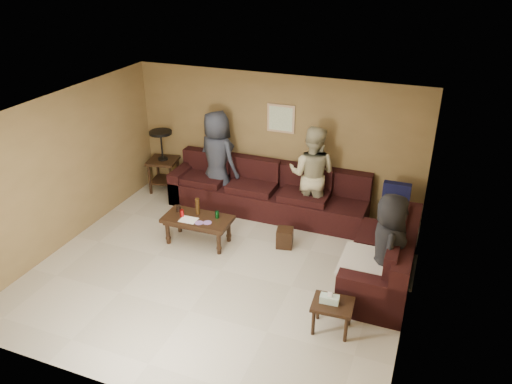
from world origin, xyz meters
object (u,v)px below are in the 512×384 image
coffee_table (198,221)px  person_left (217,158)px  sectional_sofa (301,216)px  person_middle (312,174)px  person_right (388,248)px  side_table_right (332,306)px  waste_bin (285,238)px  end_table_left (163,160)px

coffee_table → person_left: 1.60m
sectional_sofa → coffee_table: 1.76m
person_left → person_middle: 1.85m
sectional_sofa → person_right: 2.07m
person_right → person_middle: bearing=33.0°
side_table_right → waste_bin: 2.08m
waste_bin → person_right: 1.96m
person_left → side_table_right: bearing=157.3°
side_table_right → person_middle: bearing=110.9°
person_left → person_middle: size_ratio=1.03×
waste_bin → person_left: size_ratio=0.18×
waste_bin → sectional_sofa: bearing=76.9°
person_left → person_right: 3.87m
sectional_sofa → person_left: person_left is taller
end_table_left → side_table_right: end_table_left is taller
person_middle → sectional_sofa: bearing=88.7°
end_table_left → person_left: 1.27m
coffee_table → person_right: person_right is taller
end_table_left → person_right: size_ratio=0.79×
sectional_sofa → person_right: bearing=-37.8°
sectional_sofa → side_table_right: 2.45m
end_table_left → waste_bin: 3.20m
sectional_sofa → person_middle: (0.02, 0.55, 0.56)m
coffee_table → end_table_left: bearing=135.1°
coffee_table → person_middle: person_middle is taller
sectional_sofa → end_table_left: end_table_left is taller
side_table_right → person_left: 4.05m
end_table_left → person_right: (4.65, -1.88, 0.14)m
waste_bin → person_left: 2.16m
end_table_left → person_middle: bearing=-1.7°
side_table_right → person_middle: size_ratio=0.32×
end_table_left → side_table_right: size_ratio=2.21×
sectional_sofa → end_table_left: (-3.07, 0.64, 0.34)m
person_left → person_right: size_ratio=1.14×
person_right → person_left: bearing=53.7°
coffee_table → side_table_right: 2.88m
sectional_sofa → person_middle: bearing=88.1°
end_table_left → side_table_right: bearing=-34.5°
person_left → person_middle: (1.84, -0.03, -0.02)m
coffee_table → waste_bin: size_ratio=3.59×
sectional_sofa → coffee_table: sectional_sofa is taller
side_table_right → waste_bin: side_table_right is taller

